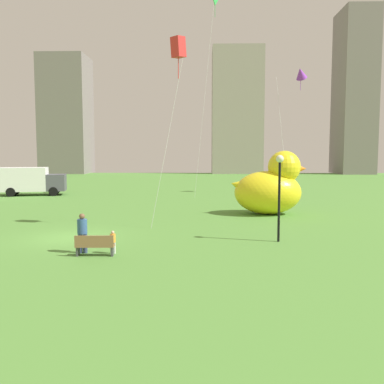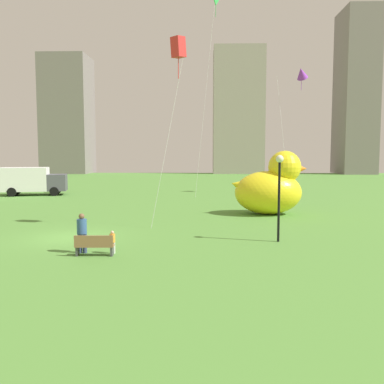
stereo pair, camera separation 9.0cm
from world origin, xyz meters
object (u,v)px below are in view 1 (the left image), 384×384
object	(u,v)px
giant_inflatable_duck	(270,187)
kite_green	(214,13)
park_bench	(95,245)
lamppost	(279,182)
kite_red	(178,48)
kite_purple	(301,74)
person_child	(113,241)
person_adult	(82,231)
box_truck	(31,181)

from	to	relation	value
giant_inflatable_duck	kite_green	bearing A→B (deg)	108.60
park_bench	lamppost	xyz separation A→B (m)	(8.26, 3.15, 2.48)
kite_red	lamppost	bearing A→B (deg)	-33.21
giant_inflatable_duck	kite_green	size ratio (longest dim) A/B	0.28
giant_inflatable_duck	kite_purple	distance (m)	18.48
giant_inflatable_duck	kite_red	size ratio (longest dim) A/B	0.51
lamppost	kite_green	distance (m)	25.43
kite_purple	park_bench	bearing A→B (deg)	-118.30
person_child	kite_purple	distance (m)	32.06
person_adult	kite_purple	size ratio (longest dim) A/B	0.13
giant_inflatable_duck	box_truck	size ratio (longest dim) A/B	0.80
giant_inflatable_duck	person_child	bearing A→B (deg)	-125.71
kite_purple	kite_red	bearing A→B (deg)	-118.98
park_bench	giant_inflatable_duck	distance (m)	15.71
lamppost	kite_green	world-z (taller)	kite_green
person_adult	park_bench	bearing A→B (deg)	-39.42
lamppost	box_truck	world-z (taller)	lamppost
park_bench	box_truck	xyz separation A→B (m)	(-12.97, 25.28, 0.98)
park_bench	giant_inflatable_duck	xyz separation A→B (m)	(9.33, 12.55, 1.44)
park_bench	box_truck	bearing A→B (deg)	117.17
person_adult	kite_red	bearing A→B (deg)	57.02
person_child	giant_inflatable_duck	size ratio (longest dim) A/B	0.18
lamppost	park_bench	bearing A→B (deg)	-159.14
person_child	box_truck	world-z (taller)	box_truck
park_bench	person_child	size ratio (longest dim) A/B	1.65
park_bench	kite_red	distance (m)	12.01
person_adult	box_truck	world-z (taller)	box_truck
person_child	kite_green	xyz separation A→B (m)	(4.86, 23.36, 16.92)
person_adult	lamppost	distance (m)	9.52
kite_green	park_bench	bearing A→B (deg)	-103.05
giant_inflatable_duck	park_bench	bearing A→B (deg)	-126.63
box_truck	kite_purple	bearing A→B (deg)	3.38
park_bench	kite_red	bearing A→B (deg)	63.89
lamppost	kite_red	bearing A→B (deg)	146.79
person_adult	lamppost	world-z (taller)	lamppost
park_bench	person_adult	bearing A→B (deg)	140.58
person_adult	person_child	bearing A→B (deg)	-2.50
person_adult	kite_purple	world-z (taller)	kite_purple
person_adult	box_truck	bearing A→B (deg)	116.45
giant_inflatable_duck	kite_purple	world-z (taller)	kite_purple
lamppost	kite_purple	distance (m)	26.29
person_child	box_truck	distance (m)	28.30
person_adult	kite_red	distance (m)	11.53
kite_green	box_truck	bearing A→B (deg)	175.61
person_child	giant_inflatable_duck	xyz separation A→B (m)	(8.67, 12.06, 1.36)
box_truck	kite_purple	size ratio (longest dim) A/B	0.52
kite_green	giant_inflatable_duck	bearing A→B (deg)	-71.40
kite_red	kite_purple	bearing A→B (deg)	61.02
box_truck	kite_red	size ratio (longest dim) A/B	0.63
park_bench	kite_purple	world-z (taller)	kite_purple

